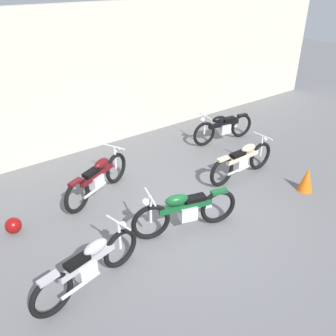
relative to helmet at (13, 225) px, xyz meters
The scene contains 9 objects.
ground_plane 3.20m from the helmet, 30.20° to the right, with size 40.00×40.00×0.00m, color slate.
building_wall 4.10m from the helmet, 42.65° to the left, with size 18.00×0.30×3.60m, color beige.
helmet is the anchor object (origin of this frame).
traffic_cone 6.01m from the helmet, 23.32° to the right, with size 0.32×0.32×0.55m, color orange.
motorcycle_maroon 1.87m from the helmet, ahead, with size 1.86×0.99×0.90m.
motorcycle_black 5.94m from the helmet, ahead, with size 1.94×0.56×0.88m.
motorcycle_cream 4.99m from the helmet, 12.98° to the right, with size 1.98×0.55×0.89m.
motorcycle_silver 2.13m from the helmet, 74.84° to the right, with size 1.92×0.65×0.87m.
motorcycle_green 3.15m from the helmet, 36.07° to the right, with size 1.99×0.79×0.92m.
Camera 1 is at (-3.64, -4.27, 4.25)m, focal length 38.28 mm.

